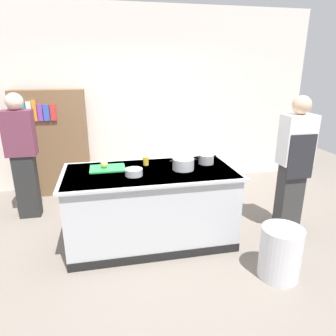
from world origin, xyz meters
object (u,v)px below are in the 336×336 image
at_px(onion, 104,164).
at_px(person_guest, 22,154).
at_px(sauce_pan, 206,159).
at_px(stock_pot, 183,164).
at_px(juice_cup, 146,161).
at_px(bookshelf, 53,143).
at_px(mixing_bowl, 134,172).
at_px(person_chef, 294,163).
at_px(trash_bin, 280,253).

xyz_separation_m(onion, person_guest, (-1.08, 0.85, -0.05)).
bearing_deg(sauce_pan, stock_pot, -154.54).
distance_m(juice_cup, bookshelf, 2.04).
bearing_deg(juice_cup, bookshelf, 129.44).
relative_size(sauce_pan, juice_cup, 2.50).
height_order(stock_pot, juice_cup, stock_pot).
bearing_deg(mixing_bowl, juice_cup, 62.36).
bearing_deg(person_guest, onion, 57.23).
bearing_deg(person_chef, onion, 75.40).
xyz_separation_m(trash_bin, person_guest, (-2.74, 1.94, 0.64)).
height_order(trash_bin, person_guest, person_guest).
height_order(juice_cup, person_chef, person_chef).
height_order(sauce_pan, mixing_bowl, sauce_pan).
relative_size(juice_cup, person_guest, 0.06).
height_order(mixing_bowl, person_guest, person_guest).
bearing_deg(mixing_bowl, sauce_pan, 15.25).
bearing_deg(onion, sauce_pan, -1.32).
xyz_separation_m(stock_pot, person_guest, (-1.97, 1.03, -0.05)).
bearing_deg(juice_cup, stock_pot, -32.38).
bearing_deg(stock_pot, person_guest, 152.31).
distance_m(stock_pot, person_chef, 1.38).
bearing_deg(trash_bin, onion, 146.69).
xyz_separation_m(stock_pot, juice_cup, (-0.40, 0.25, -0.02)).
distance_m(sauce_pan, trash_bin, 1.34).
xyz_separation_m(sauce_pan, person_guest, (-2.30, 0.88, -0.04)).
distance_m(onion, juice_cup, 0.50).
bearing_deg(mixing_bowl, onion, 138.50).
distance_m(juice_cup, person_guest, 1.75).
relative_size(stock_pot, trash_bin, 0.58).
bearing_deg(sauce_pan, person_chef, -12.52).
relative_size(mixing_bowl, trash_bin, 0.35).
xyz_separation_m(onion, bookshelf, (-0.81, 1.64, -0.11)).
relative_size(onion, sauce_pan, 0.34).
xyz_separation_m(mixing_bowl, person_chef, (1.96, 0.01, -0.02)).
bearing_deg(person_chef, stock_pot, 78.82).
bearing_deg(onion, bookshelf, 116.09).
xyz_separation_m(person_chef, bookshelf, (-3.08, 1.91, -0.06)).
bearing_deg(bookshelf, trash_bin, -47.96).
bearing_deg(onion, trash_bin, -33.31).
bearing_deg(mixing_bowl, person_guest, 141.04).
bearing_deg(person_chef, trash_bin, 135.79).
relative_size(stock_pot, sauce_pan, 1.26).
relative_size(mixing_bowl, person_chef, 0.11).
distance_m(mixing_bowl, person_chef, 1.96).
bearing_deg(sauce_pan, onion, 178.68).
bearing_deg(person_chef, person_guest, 63.64).
height_order(person_chef, bookshelf, person_chef).
relative_size(stock_pot, person_guest, 0.18).
xyz_separation_m(onion, juice_cup, (0.49, 0.07, -0.01)).
height_order(stock_pot, mixing_bowl, stock_pot).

